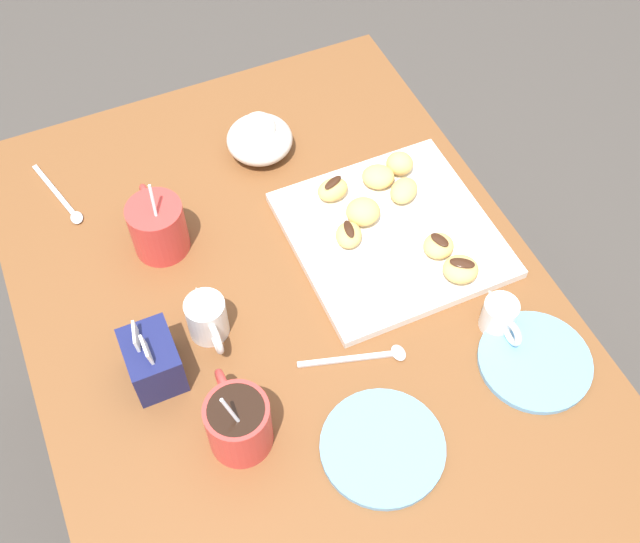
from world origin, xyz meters
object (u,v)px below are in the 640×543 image
at_px(cream_pitcher_white, 207,317).
at_px(saucer_sky_right, 383,447).
at_px(dining_table, 292,341).
at_px(beignet_6, 461,269).
at_px(coffee_mug_red_right, 157,225).
at_px(pastry_plate_square, 392,234).
at_px(sugar_caddy, 153,360).
at_px(saucer_sky_left, 535,361).
at_px(beignet_0, 439,246).
at_px(coffee_mug_red_left, 238,422).
at_px(beignet_3, 349,235).
at_px(beignet_2, 363,212).
at_px(beignet_1, 378,177).
at_px(beignet_5, 400,163).
at_px(chocolate_sauce_pitcher, 500,315).
at_px(beignet_4, 333,190).
at_px(beignet_7, 404,191).
at_px(ice_cream_bowl, 259,137).

distance_m(cream_pitcher_white, saucer_sky_right, 0.31).
bearing_deg(dining_table, beignet_6, -105.82).
bearing_deg(coffee_mug_red_right, pastry_plate_square, -111.61).
bearing_deg(sugar_caddy, cream_pitcher_white, -68.37).
bearing_deg(saucer_sky_right, saucer_sky_left, -83.85).
bearing_deg(beignet_0, coffee_mug_red_left, 112.16).
distance_m(pastry_plate_square, beignet_3, 0.08).
xyz_separation_m(dining_table, beignet_2, (0.09, -0.17, 0.16)).
xyz_separation_m(beignet_0, beignet_1, (0.17, 0.02, 0.00)).
height_order(dining_table, saucer_sky_left, saucer_sky_left).
relative_size(dining_table, beignet_5, 22.94).
bearing_deg(coffee_mug_red_left, chocolate_sauce_pitcher, -88.39).
xyz_separation_m(beignet_3, beignet_5, (0.10, -0.14, 0.00)).
xyz_separation_m(saucer_sky_left, beignet_4, (0.40, 0.14, 0.03)).
relative_size(beignet_1, beignet_5, 1.19).
relative_size(beignet_5, beignet_7, 0.82).
bearing_deg(beignet_3, beignet_2, -52.75).
height_order(coffee_mug_red_right, chocolate_sauce_pitcher, coffee_mug_red_right).
relative_size(beignet_0, beignet_2, 0.89).
bearing_deg(chocolate_sauce_pitcher, saucer_sky_right, 113.33).
height_order(cream_pitcher_white, ice_cream_bowl, ice_cream_bowl).
relative_size(ice_cream_bowl, beignet_7, 2.06).
xyz_separation_m(saucer_sky_left, beignet_6, (0.17, 0.03, 0.03)).
height_order(ice_cream_bowl, beignet_1, ice_cream_bowl).
height_order(coffee_mug_red_left, ice_cream_bowl, coffee_mug_red_left).
height_order(dining_table, coffee_mug_red_left, coffee_mug_red_left).
distance_m(coffee_mug_red_right, beignet_7, 0.41).
bearing_deg(beignet_1, sugar_caddy, 112.78).
distance_m(beignet_0, beignet_3, 0.14).
distance_m(coffee_mug_red_right, beignet_5, 0.42).
bearing_deg(ice_cream_bowl, cream_pitcher_white, 146.89).
xyz_separation_m(coffee_mug_red_left, beignet_6, (0.11, -0.40, -0.02)).
relative_size(saucer_sky_left, beignet_0, 3.34).
relative_size(pastry_plate_square, saucer_sky_right, 1.84).
bearing_deg(saucer_sky_right, sugar_caddy, 46.48).
xyz_separation_m(dining_table, sugar_caddy, (-0.04, 0.22, 0.17)).
height_order(beignet_0, beignet_5, beignet_5).
height_order(ice_cream_bowl, beignet_3, ice_cream_bowl).
bearing_deg(beignet_3, beignet_6, -135.44).
xyz_separation_m(saucer_sky_left, beignet_5, (0.40, 0.02, 0.03)).
height_order(coffee_mug_red_right, beignet_0, coffee_mug_red_right).
height_order(chocolate_sauce_pitcher, beignet_3, chocolate_sauce_pitcher).
bearing_deg(beignet_0, beignet_4, 31.31).
bearing_deg(dining_table, sugar_caddy, 99.82).
height_order(dining_table, coffee_mug_red_right, coffee_mug_red_right).
xyz_separation_m(pastry_plate_square, beignet_2, (0.04, 0.03, 0.03)).
xyz_separation_m(saucer_sky_left, beignet_7, (0.35, 0.04, 0.03)).
distance_m(beignet_3, beignet_6, 0.18).
distance_m(saucer_sky_left, saucer_sky_right, 0.26).
xyz_separation_m(sugar_caddy, beignet_0, (0.02, -0.47, -0.01)).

